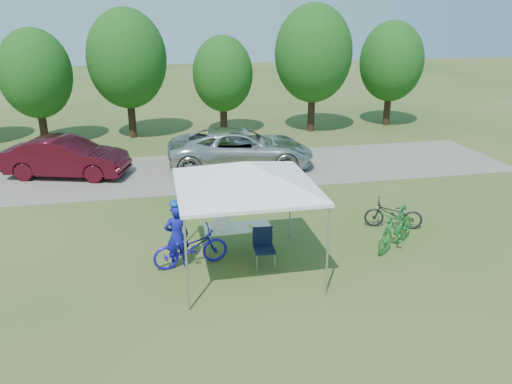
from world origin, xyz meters
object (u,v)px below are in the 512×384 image
folding_table (238,228)px  cooler (221,222)px  folding_chair (264,244)px  sedan (67,157)px  bike_green (396,228)px  cyclist (177,236)px  bike_dark (394,214)px  minivan (241,149)px  bike_blue (190,247)px

folding_table → cooler: cooler is taller
folding_chair → sedan: bearing=128.7°
cooler → bike_green: size_ratio=0.25×
cooler → cyclist: 1.25m
cooler → folding_chair: bearing=-42.2°
folding_chair → bike_green: 3.61m
bike_green → sedan: (-9.31, 8.03, 0.22)m
cooler → bike_dark: bearing=6.5°
cyclist → sedan: cyclist is taller
bike_dark → bike_green: bearing=-2.5°
bike_green → sedan: size_ratio=0.40×
cooler → minivan: 7.34m
cooler → sedan: sedan is taller
minivan → cooler: bearing=172.2°
folding_table → cyclist: 1.65m
cooler → cyclist: cyclist is taller
sedan → minivan: bearing=-76.4°
folding_table → bike_blue: (-1.25, -0.50, -0.17)m
folding_chair → cooler: bearing=141.9°
folding_chair → minivan: 8.01m
cyclist → bike_green: cyclist is taller
bike_blue → bike_dark: size_ratio=1.13×
cyclist → bike_dark: (6.19, 1.08, -0.38)m
cooler → bike_green: bike_green is taller
bike_green → bike_dark: size_ratio=1.11×
folding_table → bike_blue: bike_blue is taller
minivan → bike_green: bearing=-154.2°
cyclist → bike_green: 5.67m
bike_green → minivan: size_ratio=0.32×
bike_green → bike_dark: (0.53, 1.18, -0.12)m
folding_chair → bike_dark: bearing=23.0°
folding_table → minivan: size_ratio=0.30×
folding_chair → minivan: bearing=88.0°
folding_chair → cooler: (-0.92, 0.83, 0.30)m
minivan → sedan: minivan is taller
folding_table → cooler: bearing=180.0°
cooler → bike_dark: size_ratio=0.28×
cooler → minivan: minivan is taller
bike_dark → minivan: 7.33m
minivan → bike_blue: bearing=167.3°
minivan → bike_dark: bearing=-147.3°
folding_table → bike_blue: size_ratio=0.92×
folding_table → bike_green: bike_green is taller
bike_blue → bike_green: size_ratio=1.02×
folding_table → sedan: sedan is taller
folding_chair → cyclist: size_ratio=0.59×
cyclist → bike_blue: 0.45m
folding_table → bike_dark: bearing=7.1°
cooler → folding_table: bearing=-0.0°
minivan → sedan: 6.57m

